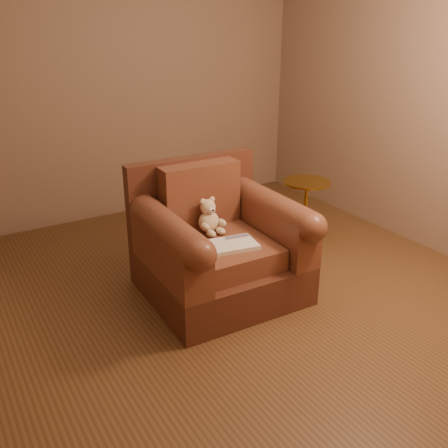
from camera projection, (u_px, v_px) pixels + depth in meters
floor at (224, 289)px, 3.90m from camera, size 4.00×4.00×0.00m
room at (225, 59)px, 3.24m from camera, size 4.02×4.02×2.71m
armchair at (217, 246)px, 3.75m from camera, size 1.11×1.05×0.97m
teddy_bear at (210, 219)px, 3.74m from camera, size 0.20×0.22×0.27m
guidebook at (229, 245)px, 3.52m from camera, size 0.43×0.31×0.03m
side_table at (305, 210)px, 4.60m from camera, size 0.43×0.43×0.60m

